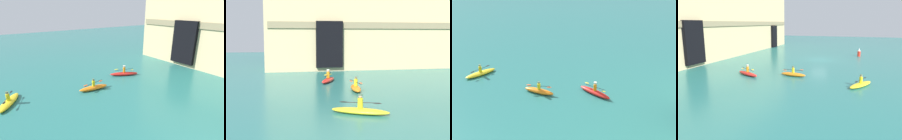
% 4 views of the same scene
% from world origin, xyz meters
% --- Properties ---
extents(kayak_yellow, '(3.25, 2.30, 1.10)m').
position_xyz_m(kayak_yellow, '(-13.31, -6.52, 0.21)').
color(kayak_yellow, yellow).
rests_on(kayak_yellow, ground).
extents(kayak_orange, '(0.98, 2.90, 1.12)m').
position_xyz_m(kayak_orange, '(-11.67, 0.47, 0.24)').
color(kayak_orange, orange).
rests_on(kayak_orange, ground).
extents(kayak_red, '(2.04, 3.24, 1.21)m').
position_xyz_m(kayak_red, '(-13.00, 5.26, 0.25)').
color(kayak_red, red).
rests_on(kayak_red, ground).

